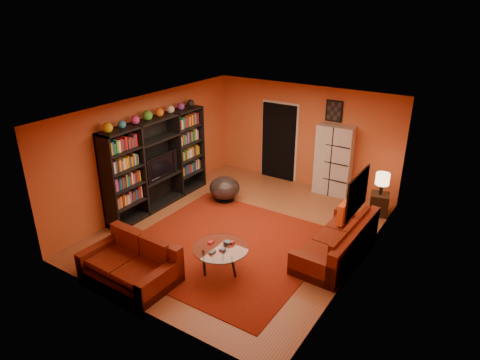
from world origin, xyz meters
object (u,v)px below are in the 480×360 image
Objects in this scene: storage_cabinet at (334,160)px; table_lamp at (383,180)px; entertainment_unit at (158,163)px; sofa at (340,243)px; tv at (159,165)px; bowl_chair at (225,188)px; side_table at (379,204)px; loveseat at (133,263)px; coffee_table at (221,250)px.

storage_cabinet is 3.51× the size of table_lamp.
sofa is at bearing 2.21° from entertainment_unit.
tv is 5.04m from table_lamp.
side_table is at bearing 21.30° from bowl_chair.
storage_cabinet reaches higher than table_lamp.
loveseat is 0.96× the size of storage_cabinet.
sofa reaches higher than side_table.
entertainment_unit reaches higher than storage_cabinet.
table_lamp is (0.00, 0.00, 0.61)m from side_table.
entertainment_unit is at bearing 152.32° from coffee_table.
entertainment_unit reaches higher than side_table.
coffee_table is 4.17m from table_lamp.
coffee_table is 4.31m from storage_cabinet.
entertainment_unit is 1.35× the size of sofa.
loveseat is 5.58m from table_lamp.
tv is 4.43m from sofa.
loveseat is 3.37× the size of table_lamp.
coffee_table is 1.34× the size of bowl_chair.
storage_cabinet is (-1.23, 2.63, 0.59)m from sofa.
storage_cabinet reaches higher than tv.
sofa is at bearing -93.02° from side_table.
storage_cabinet is at bearing 41.31° from entertainment_unit.
bowl_chair is at bearing -141.60° from storage_cabinet.
table_lamp reaches higher than sofa.
coffee_table is (1.21, 0.94, 0.17)m from loveseat.
coffee_table is 1.98× the size of table_lamp.
side_table is (4.47, 2.32, -0.75)m from tv.
storage_cabinet is at bearing 84.84° from coffee_table.
side_table is (1.72, 3.77, -0.20)m from coffee_table.
sofa is at bearing 45.48° from coffee_table.
side_table is at bearing -30.19° from loveseat.
entertainment_unit is 3.02× the size of coffee_table.
storage_cabinet is at bearing -15.30° from loveseat.
sofa is 3.83m from loveseat.
entertainment_unit is 4.48m from sofa.
tv is at bearing 152.18° from coffee_table.
sofa is 1.31× the size of loveseat.
side_table is at bearing 88.73° from sofa.
bowl_chair reaches higher than side_table.
bowl_chair is at bearing -48.00° from tv.
loveseat is at bearing -135.80° from sofa.
coffee_table reaches higher than side_table.
side_table is (2.93, 4.71, -0.03)m from loveseat.
sofa is at bearing -68.51° from storage_cabinet.
loveseat is at bearing -83.05° from bowl_chair.
table_lamp is (0.11, 2.13, 0.57)m from sofa.
bowl_chair is (-1.63, 2.46, -0.13)m from coffee_table.
table_lamp is at bearing -23.94° from storage_cabinet.
tv is 1.33× the size of bowl_chair.
sofa reaches higher than bowl_chair.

